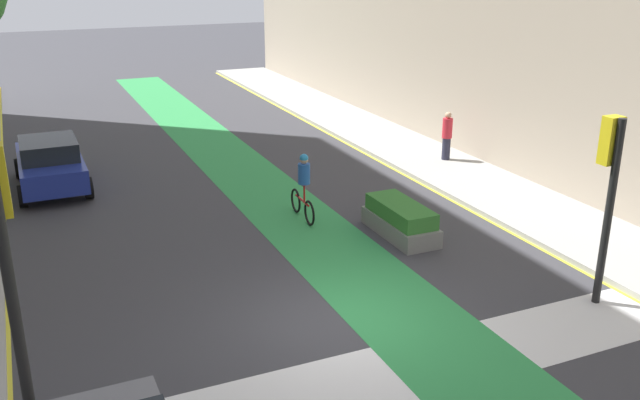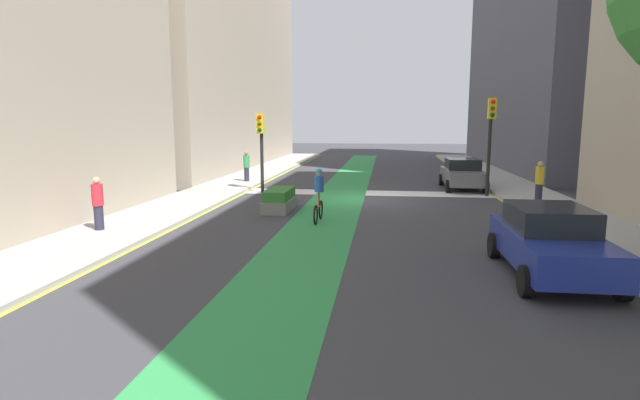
{
  "view_description": "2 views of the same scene",
  "coord_description": "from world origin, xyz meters",
  "px_view_note": "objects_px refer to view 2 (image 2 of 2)",
  "views": [
    {
      "loc": [
        -5.2,
        -10.77,
        6.78
      ],
      "look_at": [
        1.22,
        3.74,
        1.12
      ],
      "focal_mm": 38.86,
      "sensor_mm": 36.0,
      "label": 1
    },
    {
      "loc": [
        -0.84,
        22.42,
        3.45
      ],
      "look_at": [
        1.37,
        5.57,
        0.79
      ],
      "focal_mm": 28.01,
      "sensor_mm": 36.0,
      "label": 2
    }
  ],
  "objects_px": {
    "traffic_signal_near_left": "(491,128)",
    "cyclist_in_lane": "(319,194)",
    "pedestrian_sidewalk_right_a": "(98,203)",
    "car_blue_left_far": "(550,241)",
    "pedestrian_sidewalk_left_a": "(539,182)",
    "car_grey_left_near": "(463,174)",
    "median_planter": "(279,200)",
    "pedestrian_sidewalk_right_b": "(246,166)",
    "traffic_signal_near_right": "(261,137)"
  },
  "relations": [
    {
      "from": "pedestrian_sidewalk_right_a",
      "to": "pedestrian_sidewalk_left_a",
      "type": "distance_m",
      "value": 16.62
    },
    {
      "from": "traffic_signal_near_left",
      "to": "pedestrian_sidewalk_right_b",
      "type": "xyz_separation_m",
      "value": [
        12.55,
        -3.26,
        -2.17
      ]
    },
    {
      "from": "traffic_signal_near_right",
      "to": "median_planter",
      "type": "relative_size",
      "value": 1.59
    },
    {
      "from": "cyclist_in_lane",
      "to": "pedestrian_sidewalk_left_a",
      "type": "relative_size",
      "value": 1.07
    },
    {
      "from": "car_blue_left_far",
      "to": "pedestrian_sidewalk_left_a",
      "type": "height_order",
      "value": "pedestrian_sidewalk_left_a"
    },
    {
      "from": "pedestrian_sidewalk_left_a",
      "to": "median_planter",
      "type": "height_order",
      "value": "pedestrian_sidewalk_left_a"
    },
    {
      "from": "traffic_signal_near_left",
      "to": "cyclist_in_lane",
      "type": "xyz_separation_m",
      "value": [
        7.07,
        6.96,
        -2.2
      ]
    },
    {
      "from": "car_grey_left_near",
      "to": "pedestrian_sidewalk_right_b",
      "type": "xyz_separation_m",
      "value": [
        11.75,
        -0.76,
        0.2
      ]
    },
    {
      "from": "traffic_signal_near_right",
      "to": "pedestrian_sidewalk_right_a",
      "type": "height_order",
      "value": "traffic_signal_near_right"
    },
    {
      "from": "traffic_signal_near_left",
      "to": "car_grey_left_near",
      "type": "xyz_separation_m",
      "value": [
        0.8,
        -2.5,
        -2.37
      ]
    },
    {
      "from": "traffic_signal_near_left",
      "to": "pedestrian_sidewalk_right_a",
      "type": "height_order",
      "value": "traffic_signal_near_left"
    },
    {
      "from": "car_blue_left_far",
      "to": "traffic_signal_near_left",
      "type": "bearing_deg",
      "value": -94.88
    },
    {
      "from": "traffic_signal_near_left",
      "to": "pedestrian_sidewalk_right_b",
      "type": "bearing_deg",
      "value": -14.56
    },
    {
      "from": "traffic_signal_near_right",
      "to": "traffic_signal_near_left",
      "type": "xyz_separation_m",
      "value": [
        -10.78,
        -0.31,
        0.45
      ]
    },
    {
      "from": "traffic_signal_near_left",
      "to": "pedestrian_sidewalk_left_a",
      "type": "distance_m",
      "value": 3.81
    },
    {
      "from": "car_grey_left_near",
      "to": "median_planter",
      "type": "xyz_separation_m",
      "value": [
        8.11,
        7.47,
        -0.4
      ]
    },
    {
      "from": "pedestrian_sidewalk_right_b",
      "to": "traffic_signal_near_right",
      "type": "bearing_deg",
      "value": 116.37
    },
    {
      "from": "cyclist_in_lane",
      "to": "median_planter",
      "type": "xyz_separation_m",
      "value": [
        1.84,
        -2.0,
        -0.57
      ]
    },
    {
      "from": "traffic_signal_near_left",
      "to": "cyclist_in_lane",
      "type": "distance_m",
      "value": 10.16
    },
    {
      "from": "pedestrian_sidewalk_left_a",
      "to": "pedestrian_sidewalk_right_a",
      "type": "bearing_deg",
      "value": 25.32
    },
    {
      "from": "traffic_signal_near_right",
      "to": "median_planter",
      "type": "bearing_deg",
      "value": 111.96
    },
    {
      "from": "pedestrian_sidewalk_right_a",
      "to": "pedestrian_sidewalk_right_b",
      "type": "xyz_separation_m",
      "value": [
        -0.99,
        -13.15,
        0.02
      ]
    },
    {
      "from": "traffic_signal_near_left",
      "to": "pedestrian_sidewalk_right_b",
      "type": "height_order",
      "value": "traffic_signal_near_left"
    },
    {
      "from": "traffic_signal_near_right",
      "to": "pedestrian_sidewalk_left_a",
      "type": "xyz_separation_m",
      "value": [
        -12.26,
        2.48,
        -1.68
      ]
    },
    {
      "from": "cyclist_in_lane",
      "to": "pedestrian_sidewalk_right_a",
      "type": "height_order",
      "value": "cyclist_in_lane"
    },
    {
      "from": "car_grey_left_near",
      "to": "cyclist_in_lane",
      "type": "bearing_deg",
      "value": 56.46
    },
    {
      "from": "car_blue_left_far",
      "to": "pedestrian_sidewalk_right_a",
      "type": "xyz_separation_m",
      "value": [
        12.47,
        -2.61,
        0.18
      ]
    },
    {
      "from": "car_blue_left_far",
      "to": "cyclist_in_lane",
      "type": "bearing_deg",
      "value": -42.74
    },
    {
      "from": "traffic_signal_near_right",
      "to": "pedestrian_sidewalk_left_a",
      "type": "bearing_deg",
      "value": 168.57
    },
    {
      "from": "traffic_signal_near_right",
      "to": "median_planter",
      "type": "xyz_separation_m",
      "value": [
        -1.88,
        4.66,
        -2.32
      ]
    },
    {
      "from": "traffic_signal_near_left",
      "to": "cyclist_in_lane",
      "type": "relative_size",
      "value": 2.45
    },
    {
      "from": "pedestrian_sidewalk_right_b",
      "to": "car_grey_left_near",
      "type": "bearing_deg",
      "value": 176.31
    },
    {
      "from": "traffic_signal_near_left",
      "to": "median_planter",
      "type": "xyz_separation_m",
      "value": [
        8.9,
        4.96,
        -2.77
      ]
    },
    {
      "from": "cyclist_in_lane",
      "to": "pedestrian_sidewalk_right_a",
      "type": "xyz_separation_m",
      "value": [
        6.47,
        2.93,
        0.01
      ]
    },
    {
      "from": "traffic_signal_near_right",
      "to": "pedestrian_sidewalk_right_a",
      "type": "bearing_deg",
      "value": 73.93
    },
    {
      "from": "cyclist_in_lane",
      "to": "pedestrian_sidewalk_left_a",
      "type": "height_order",
      "value": "pedestrian_sidewalk_left_a"
    },
    {
      "from": "car_grey_left_near",
      "to": "pedestrian_sidewalk_right_a",
      "type": "bearing_deg",
      "value": 44.2
    },
    {
      "from": "traffic_signal_near_right",
      "to": "traffic_signal_near_left",
      "type": "relative_size",
      "value": 0.85
    },
    {
      "from": "car_grey_left_near",
      "to": "pedestrian_sidewalk_right_b",
      "type": "distance_m",
      "value": 11.78
    },
    {
      "from": "pedestrian_sidewalk_left_a",
      "to": "median_planter",
      "type": "bearing_deg",
      "value": 11.85
    },
    {
      "from": "pedestrian_sidewalk_right_a",
      "to": "car_grey_left_near",
      "type": "bearing_deg",
      "value": -135.8
    },
    {
      "from": "traffic_signal_near_left",
      "to": "traffic_signal_near_right",
      "type": "bearing_deg",
      "value": 1.64
    },
    {
      "from": "car_grey_left_near",
      "to": "pedestrian_sidewalk_left_a",
      "type": "relative_size",
      "value": 2.43
    },
    {
      "from": "cyclist_in_lane",
      "to": "pedestrian_sidewalk_right_b",
      "type": "xyz_separation_m",
      "value": [
        5.48,
        -10.22,
        0.03
      ]
    },
    {
      "from": "pedestrian_sidewalk_left_a",
      "to": "traffic_signal_near_left",
      "type": "bearing_deg",
      "value": -62.08
    },
    {
      "from": "traffic_signal_near_left",
      "to": "pedestrian_sidewalk_left_a",
      "type": "bearing_deg",
      "value": 117.92
    },
    {
      "from": "car_blue_left_far",
      "to": "car_grey_left_near",
      "type": "relative_size",
      "value": 1.0
    },
    {
      "from": "pedestrian_sidewalk_left_a",
      "to": "car_grey_left_near",
      "type": "bearing_deg",
      "value": -66.75
    },
    {
      "from": "traffic_signal_near_left",
      "to": "pedestrian_sidewalk_right_a",
      "type": "distance_m",
      "value": 16.91
    },
    {
      "from": "pedestrian_sidewalk_right_b",
      "to": "median_planter",
      "type": "height_order",
      "value": "pedestrian_sidewalk_right_b"
    }
  ]
}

